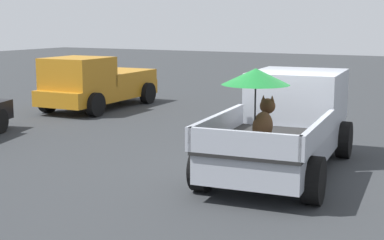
# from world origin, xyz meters

# --- Properties ---
(ground_plane) EXTENTS (80.00, 80.00, 0.00)m
(ground_plane) POSITION_xyz_m (0.00, 0.00, 0.00)
(ground_plane) COLOR #2D3033
(pickup_truck_main) EXTENTS (5.21, 2.66, 2.17)m
(pickup_truck_main) POSITION_xyz_m (0.42, 0.05, 0.96)
(pickup_truck_main) COLOR black
(pickup_truck_main) RESTS_ON ground
(pickup_truck_red) EXTENTS (4.86, 2.30, 1.80)m
(pickup_truck_red) POSITION_xyz_m (4.95, 8.36, 0.87)
(pickup_truck_red) COLOR black
(pickup_truck_red) RESTS_ON ground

